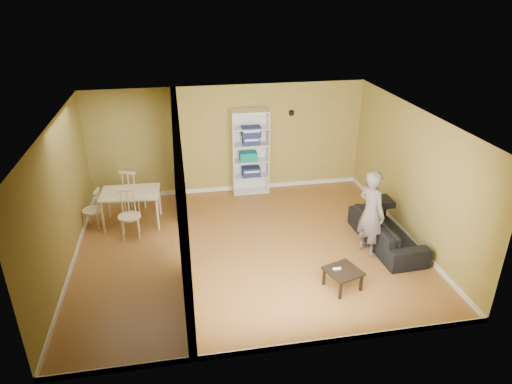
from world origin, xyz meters
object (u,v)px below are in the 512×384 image
person (372,206)px  coffee_table (343,273)px  sofa (387,227)px  bookshelf (250,152)px  chair_far (133,190)px  chair_left (92,209)px  dining_table (130,195)px  chair_near (129,215)px

person → coffee_table: 1.47m
sofa → bookshelf: 3.74m
person → bookshelf: (-1.74, 3.14, 0.03)m
bookshelf → chair_far: 2.83m
bookshelf → chair_left: 3.78m
person → chair_left: size_ratio=2.27×
bookshelf → chair_left: bookshelf is taller
chair_left → person: bearing=81.3°
bookshelf → dining_table: (-2.73, -1.19, -0.36)m
sofa → coffee_table: sofa is taller
bookshelf → dining_table: 3.00m
bookshelf → person: bearing=-61.1°
sofa → chair_near: bearing=73.7°
chair_near → sofa: bearing=-17.1°
sofa → dining_table: 5.25m
sofa → chair_left: 6.00m
sofa → coffee_table: size_ratio=3.74×
chair_left → dining_table: bearing=104.0°
person → dining_table: person is taller
coffee_table → chair_far: size_ratio=0.51×
coffee_table → dining_table: size_ratio=0.44×
coffee_table → chair_near: chair_near is taller
dining_table → chair_left: chair_left is taller
chair_left → chair_near: size_ratio=0.90×
dining_table → chair_left: size_ratio=1.36×
person → coffee_table: bearing=119.2°
dining_table → chair_near: size_ratio=1.22×
coffee_table → bookshelf: bearing=102.1°
dining_table → chair_far: chair_far is taller
dining_table → bookshelf: bearing=23.5°
chair_near → bookshelf: bearing=29.0°
person → coffee_table: size_ratio=3.75×
bookshelf → chair_far: bearing=-167.7°
chair_near → chair_left: bearing=143.5°
sofa → person: (-0.48, -0.20, 0.62)m
chair_far → chair_near: bearing=109.4°
sofa → chair_near: (-4.95, 1.20, 0.11)m
sofa → chair_far: 5.47m
sofa → bookshelf: (-2.21, 2.94, 0.65)m
bookshelf → chair_far: bookshelf is taller
bookshelf → chair_near: 3.29m
dining_table → person: bearing=-23.6°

